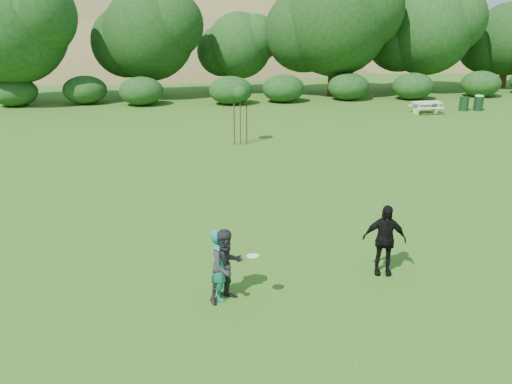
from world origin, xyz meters
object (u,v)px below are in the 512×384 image
at_px(player_teal, 220,264).
at_px(sapling, 240,95).
at_px(player_grey, 227,266).
at_px(trash_can_near, 464,104).
at_px(trash_can_lidded, 479,102).
at_px(player_black, 384,240).
at_px(picnic_table, 426,105).

xyz_separation_m(player_teal, sapling, (2.20, 13.93, 1.60)).
height_order(player_grey, sapling, sapling).
relative_size(trash_can_near, sapling, 0.32).
xyz_separation_m(player_grey, trash_can_lidded, (18.85, 20.92, -0.29)).
height_order(player_grey, player_black, player_black).
distance_m(player_black, trash_can_near, 24.73).
bearing_deg(picnic_table, player_teal, -126.53).
distance_m(player_teal, player_black, 4.00).
bearing_deg(trash_can_near, player_teal, -130.73).
relative_size(player_grey, sapling, 0.58).
bearing_deg(picnic_table, player_grey, -126.13).
relative_size(player_teal, trash_can_lidded, 1.57).
xyz_separation_m(player_teal, player_black, (3.96, 0.54, 0.05)).
relative_size(player_teal, player_grey, 0.99).
height_order(player_grey, picnic_table, player_grey).
bearing_deg(picnic_table, player_black, -119.26).
bearing_deg(picnic_table, trash_can_lidded, 7.50).
bearing_deg(trash_can_lidded, player_black, -126.55).
xyz_separation_m(trash_can_near, trash_can_lidded, (0.99, -0.09, 0.09)).
bearing_deg(trash_can_lidded, player_teal, -132.38).
xyz_separation_m(player_black, trash_can_lidded, (15.02, 20.27, -0.34)).
bearing_deg(picnic_table, trash_can_near, 11.65).
bearing_deg(player_teal, player_grey, -126.65).
relative_size(sapling, picnic_table, 1.58).
bearing_deg(sapling, trash_can_lidded, 22.29).
relative_size(picnic_table, trash_can_lidded, 1.71).
bearing_deg(player_grey, picnic_table, 28.69).
relative_size(player_black, sapling, 0.62).
bearing_deg(player_black, trash_can_lidded, 67.97).
bearing_deg(sapling, trash_can_near, 23.82).
distance_m(player_grey, trash_can_lidded, 28.16).
distance_m(trash_can_near, sapling, 17.38).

